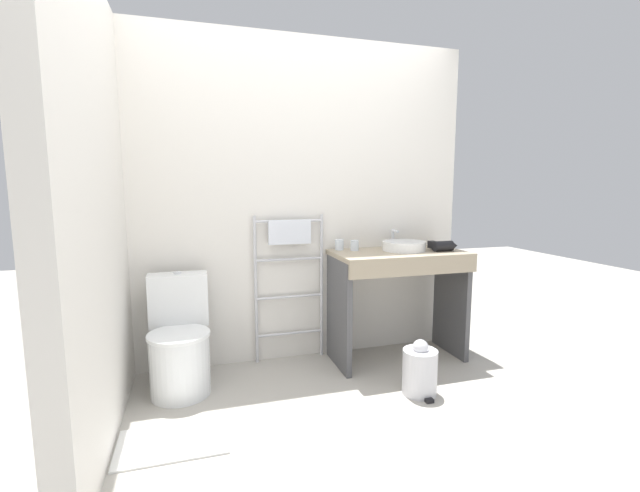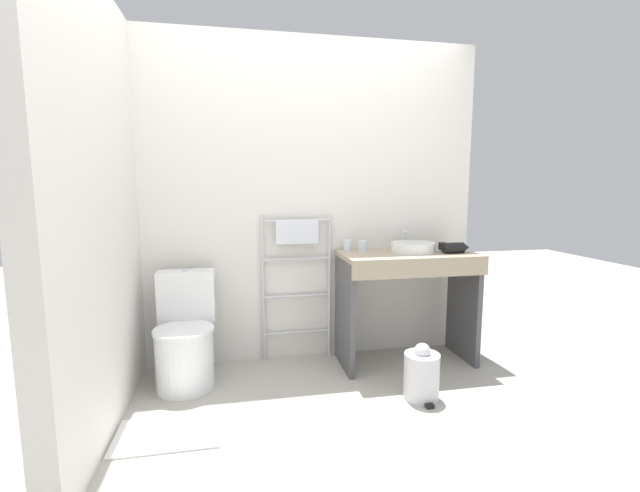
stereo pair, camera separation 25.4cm
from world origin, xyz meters
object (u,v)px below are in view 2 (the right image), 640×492
object	(u,v)px
cup_near_wall	(347,245)
cup_near_edge	(363,246)
sink_basin	(413,247)
trash_bin	(422,375)
towel_radiator	(297,258)
hair_dryer	(454,248)
toilet	(185,340)

from	to	relation	value
cup_near_wall	cup_near_edge	bearing A→B (deg)	-32.80
sink_basin	trash_bin	size ratio (longest dim) A/B	0.90
sink_basin	towel_radiator	bearing A→B (deg)	167.15
towel_radiator	cup_near_edge	xyz separation A→B (m)	(0.49, -0.09, 0.09)
cup_near_wall	trash_bin	world-z (taller)	cup_near_wall
cup_near_edge	trash_bin	distance (m)	1.03
cup_near_wall	trash_bin	distance (m)	1.10
hair_dryer	trash_bin	size ratio (longest dim) A/B	0.56
towel_radiator	cup_near_wall	world-z (taller)	towel_radiator
sink_basin	cup_near_edge	world-z (taller)	cup_near_edge
sink_basin	toilet	bearing A→B (deg)	-176.78
cup_near_edge	trash_bin	bearing A→B (deg)	-74.75
towel_radiator	trash_bin	distance (m)	1.22
cup_near_wall	towel_radiator	bearing A→B (deg)	175.92
toilet	sink_basin	size ratio (longest dim) A/B	2.32
cup_near_edge	trash_bin	size ratio (longest dim) A/B	0.22
cup_near_wall	cup_near_edge	size ratio (longest dim) A/B	1.03
sink_basin	hair_dryer	xyz separation A→B (m)	(0.28, -0.11, 0.00)
towel_radiator	sink_basin	world-z (taller)	towel_radiator
sink_basin	cup_near_edge	size ratio (longest dim) A/B	4.13
cup_near_wall	trash_bin	bearing A→B (deg)	-69.07
hair_dryer	towel_radiator	bearing A→B (deg)	164.97
towel_radiator	trash_bin	bearing A→B (deg)	-49.24
sink_basin	hair_dryer	size ratio (longest dim) A/B	1.62
sink_basin	cup_near_wall	size ratio (longest dim) A/B	4.01
toilet	towel_radiator	bearing A→B (deg)	19.69
sink_basin	hair_dryer	bearing A→B (deg)	-21.47
toilet	hair_dryer	xyz separation A→B (m)	(1.94, -0.02, 0.58)
toilet	towel_radiator	distance (m)	0.99
toilet	cup_near_wall	bearing A→B (deg)	12.31
toilet	hair_dryer	size ratio (longest dim) A/B	3.75
towel_radiator	cup_near_wall	distance (m)	0.40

